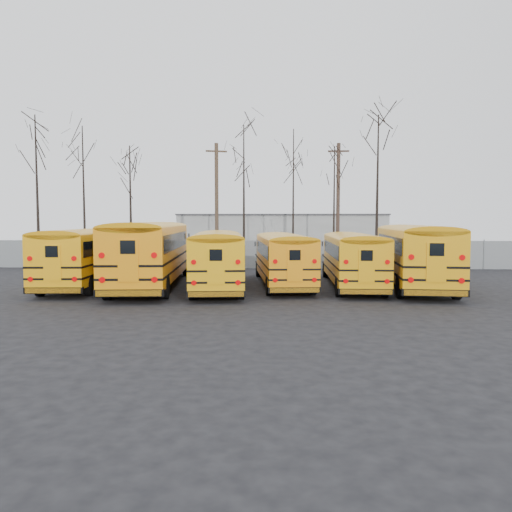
{
  "coord_description": "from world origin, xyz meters",
  "views": [
    {
      "loc": [
        1.36,
        -23.58,
        3.43
      ],
      "look_at": [
        0.34,
        2.05,
        1.6
      ],
      "focal_mm": 35.0,
      "sensor_mm": 36.0,
      "label": 1
    }
  ],
  "objects_px": {
    "bus_b": "(151,249)",
    "bus_d": "(283,255)",
    "bus_c": "(218,255)",
    "utility_pole_right": "(338,201)",
    "utility_pole_left": "(217,202)",
    "bus_f": "(414,251)",
    "bus_a": "(89,252)",
    "bus_e": "(352,255)"
  },
  "relations": [
    {
      "from": "bus_b",
      "to": "bus_d",
      "type": "relative_size",
      "value": 1.22
    },
    {
      "from": "bus_a",
      "to": "bus_e",
      "type": "distance_m",
      "value": 13.68
    },
    {
      "from": "bus_d",
      "to": "utility_pole_left",
      "type": "xyz_separation_m",
      "value": [
        -5.09,
        13.71,
        3.26
      ]
    },
    {
      "from": "bus_c",
      "to": "bus_f",
      "type": "height_order",
      "value": "bus_f"
    },
    {
      "from": "bus_b",
      "to": "utility_pole_left",
      "type": "xyz_separation_m",
      "value": [
        1.68,
        14.51,
        2.89
      ]
    },
    {
      "from": "bus_c",
      "to": "bus_e",
      "type": "xyz_separation_m",
      "value": [
        6.83,
        0.88,
        -0.06
      ]
    },
    {
      "from": "bus_c",
      "to": "bus_a",
      "type": "bearing_deg",
      "value": 167.21
    },
    {
      "from": "bus_a",
      "to": "bus_f",
      "type": "height_order",
      "value": "bus_f"
    },
    {
      "from": "bus_c",
      "to": "bus_f",
      "type": "relative_size",
      "value": 0.9
    },
    {
      "from": "bus_e",
      "to": "bus_f",
      "type": "bearing_deg",
      "value": 1.01
    },
    {
      "from": "bus_f",
      "to": "utility_pole_right",
      "type": "height_order",
      "value": "utility_pole_right"
    },
    {
      "from": "bus_d",
      "to": "bus_f",
      "type": "bearing_deg",
      "value": -8.69
    },
    {
      "from": "bus_a",
      "to": "bus_b",
      "type": "height_order",
      "value": "bus_b"
    },
    {
      "from": "bus_b",
      "to": "bus_d",
      "type": "distance_m",
      "value": 6.83
    },
    {
      "from": "bus_d",
      "to": "bus_f",
      "type": "xyz_separation_m",
      "value": [
        6.64,
        -0.34,
        0.27
      ]
    },
    {
      "from": "bus_d",
      "to": "utility_pole_left",
      "type": "distance_m",
      "value": 14.99
    },
    {
      "from": "utility_pole_left",
      "to": "bus_f",
      "type": "bearing_deg",
      "value": -66.11
    },
    {
      "from": "bus_c",
      "to": "bus_d",
      "type": "distance_m",
      "value": 3.51
    },
    {
      "from": "bus_c",
      "to": "utility_pole_right",
      "type": "bearing_deg",
      "value": 58.72
    },
    {
      "from": "bus_a",
      "to": "bus_c",
      "type": "distance_m",
      "value": 6.9
    },
    {
      "from": "bus_b",
      "to": "bus_d",
      "type": "height_order",
      "value": "bus_b"
    },
    {
      "from": "bus_a",
      "to": "bus_c",
      "type": "xyz_separation_m",
      "value": [
        6.85,
        -0.84,
        -0.07
      ]
    },
    {
      "from": "bus_b",
      "to": "bus_f",
      "type": "distance_m",
      "value": 13.42
    },
    {
      "from": "bus_f",
      "to": "utility_pole_left",
      "type": "xyz_separation_m",
      "value": [
        -11.73,
        14.05,
        2.99
      ]
    },
    {
      "from": "bus_a",
      "to": "bus_d",
      "type": "height_order",
      "value": "bus_a"
    },
    {
      "from": "bus_b",
      "to": "utility_pole_right",
      "type": "height_order",
      "value": "utility_pole_right"
    },
    {
      "from": "bus_b",
      "to": "bus_c",
      "type": "distance_m",
      "value": 3.52
    },
    {
      "from": "bus_a",
      "to": "bus_d",
      "type": "xyz_separation_m",
      "value": [
        10.14,
        0.38,
        -0.15
      ]
    },
    {
      "from": "bus_a",
      "to": "bus_c",
      "type": "bearing_deg",
      "value": -9.96
    },
    {
      "from": "bus_a",
      "to": "bus_c",
      "type": "height_order",
      "value": "bus_a"
    },
    {
      "from": "utility_pole_right",
      "to": "bus_c",
      "type": "bearing_deg",
      "value": -114.89
    },
    {
      "from": "utility_pole_left",
      "to": "utility_pole_right",
      "type": "height_order",
      "value": "utility_pole_right"
    },
    {
      "from": "bus_e",
      "to": "bus_f",
      "type": "distance_m",
      "value": 3.11
    },
    {
      "from": "bus_e",
      "to": "utility_pole_left",
      "type": "relative_size",
      "value": 1.06
    },
    {
      "from": "bus_e",
      "to": "utility_pole_left",
      "type": "height_order",
      "value": "utility_pole_left"
    },
    {
      "from": "bus_a",
      "to": "utility_pole_left",
      "type": "bearing_deg",
      "value": 67.31
    },
    {
      "from": "bus_b",
      "to": "bus_e",
      "type": "height_order",
      "value": "bus_b"
    },
    {
      "from": "bus_c",
      "to": "bus_e",
      "type": "height_order",
      "value": "bus_c"
    },
    {
      "from": "bus_d",
      "to": "bus_c",
      "type": "bearing_deg",
      "value": -165.45
    },
    {
      "from": "bus_f",
      "to": "bus_e",
      "type": "bearing_deg",
      "value": -174.7
    },
    {
      "from": "bus_a",
      "to": "utility_pole_left",
      "type": "height_order",
      "value": "utility_pole_left"
    },
    {
      "from": "bus_f",
      "to": "bus_d",
      "type": "bearing_deg",
      "value": -177.55
    }
  ]
}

